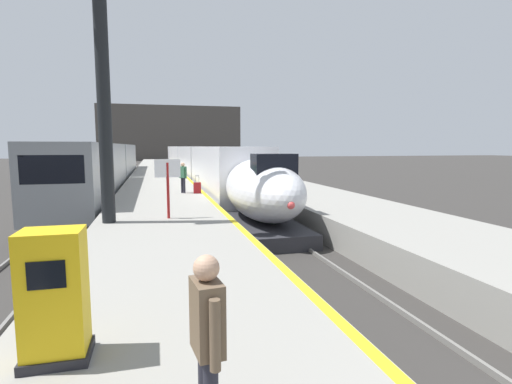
% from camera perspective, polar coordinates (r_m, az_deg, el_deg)
% --- Properties ---
extents(platform_left, '(4.80, 110.00, 1.05)m').
position_cam_1_polar(platform_left, '(26.19, -13.84, -0.29)').
color(platform_left, gray).
rests_on(platform_left, ground).
extents(platform_right, '(4.80, 110.00, 1.05)m').
position_cam_1_polar(platform_right, '(27.50, 3.28, 0.22)').
color(platform_right, gray).
rests_on(platform_right, ground).
extents(platform_left_safety_stripe, '(0.20, 107.80, 0.01)m').
position_cam_1_polar(platform_left_safety_stripe, '(26.26, -8.89, 1.01)').
color(platform_left_safety_stripe, yellow).
rests_on(platform_left_safety_stripe, platform_left).
extents(rail_main_left, '(0.08, 110.00, 0.12)m').
position_cam_1_polar(rail_main_left, '(29.20, -7.41, -0.36)').
color(rail_main_left, slate).
rests_on(rail_main_left, ground).
extents(rail_main_right, '(0.08, 110.00, 0.12)m').
position_cam_1_polar(rail_main_right, '(29.42, -4.51, -0.28)').
color(rail_main_right, slate).
rests_on(rail_main_right, ground).
extents(rail_secondary_left, '(0.08, 110.00, 0.12)m').
position_cam_1_polar(rail_secondary_left, '(29.32, -23.31, -0.83)').
color(rail_secondary_left, slate).
rests_on(rail_secondary_left, ground).
extents(rail_secondary_right, '(0.08, 110.00, 0.12)m').
position_cam_1_polar(rail_secondary_right, '(29.13, -20.40, -0.75)').
color(rail_secondary_right, slate).
rests_on(rail_secondary_right, ground).
extents(highspeed_train_main, '(2.92, 75.72, 3.60)m').
position_cam_1_polar(highspeed_train_main, '(49.31, -9.56, 4.69)').
color(highspeed_train_main, silver).
rests_on(highspeed_train_main, ground).
extents(regional_train_adjacent, '(2.85, 36.60, 3.80)m').
position_cam_1_polar(regional_train_adjacent, '(34.53, -20.87, 3.78)').
color(regional_train_adjacent, gray).
rests_on(regional_train_adjacent, ground).
extents(station_column_mid, '(4.00, 0.68, 9.45)m').
position_cam_1_polar(station_column_mid, '(14.29, -21.66, 18.75)').
color(station_column_mid, black).
rests_on(station_column_mid, platform_left).
extents(passenger_near_edge, '(0.41, 0.46, 1.69)m').
position_cam_1_polar(passenger_near_edge, '(21.87, -10.64, 2.43)').
color(passenger_near_edge, '#23232D').
rests_on(passenger_near_edge, platform_left).
extents(passenger_mid_platform, '(0.27, 0.57, 1.69)m').
position_cam_1_polar(passenger_mid_platform, '(3.51, -7.13, -20.20)').
color(passenger_mid_platform, '#23232D').
rests_on(passenger_mid_platform, platform_left).
extents(rolling_suitcase, '(0.40, 0.22, 0.98)m').
position_cam_1_polar(rolling_suitcase, '(21.66, -8.59, 0.61)').
color(rolling_suitcase, maroon).
rests_on(rolling_suitcase, platform_left).
extents(ticket_machine_yellow, '(0.76, 0.62, 1.60)m').
position_cam_1_polar(ticket_machine_yellow, '(5.39, -27.36, -13.95)').
color(ticket_machine_yellow, yellow).
rests_on(ticket_machine_yellow, platform_left).
extents(departure_info_board, '(0.90, 0.10, 2.12)m').
position_cam_1_polar(departure_info_board, '(14.19, -12.80, 2.23)').
color(departure_info_board, maroon).
rests_on(departure_info_board, platform_left).
extents(terminus_back_wall, '(36.00, 2.00, 14.00)m').
position_cam_1_polar(terminus_back_wall, '(103.40, -12.31, 8.42)').
color(terminus_back_wall, '#4C4742').
rests_on(terminus_back_wall, ground).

